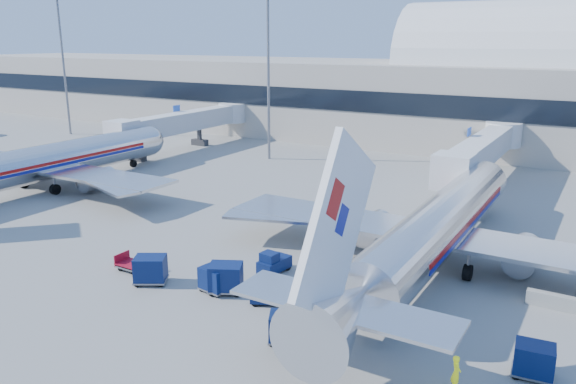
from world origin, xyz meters
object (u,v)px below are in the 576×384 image
Objects in this scene: cart_open_red at (133,265)px; cart_solo_near at (286,327)px; cart_train_b at (215,279)px; airliner_mid at (45,162)px; cart_solo_far at (534,360)px; mast_far_west at (61,44)px; tug_lead at (269,293)px; cart_train_c at (151,269)px; mast_west at (268,45)px; jetbridge_near at (484,149)px; barrier_near at (553,301)px; cart_train_a at (226,277)px; airliner_main at (436,228)px; ramp_worker at (456,373)px; jetbridge_mid at (189,121)px; tug_left at (273,263)px; tug_right at (385,310)px.

cart_solo_near is at bearing -10.44° from cart_open_red.
cart_train_b is at bearing 2.60° from cart_open_red.
airliner_mid is 51.18m from cart_solo_far.
cart_train_b is (59.19, -36.48, -13.91)m from mast_far_west.
tug_lead is 8.41m from cart_train_c.
airliner_mid is at bearing -42.32° from mast_far_west.
mast_west is 43.51m from cart_train_b.
mast_west is 42.69m from cart_train_c.
barrier_near is at bearing -70.15° from jetbridge_near.
cart_train_b is (-0.65, -0.28, -0.13)m from cart_train_a.
cart_open_red is at bearing -147.84° from airliner_main.
barrier_near is at bearing 83.99° from cart_solo_far.
jetbridge_mid is at bearing 29.92° from ramp_worker.
jetbridge_near reaches higher than tug_left.
jetbridge_near is 38.57m from cart_solo_far.
mast_west is at bearing 96.82° from cart_solo_near.
cart_train_a is at bearing -138.08° from tug_right.
tug_right is (-8.05, -6.65, 0.22)m from barrier_near.
jetbridge_mid reaches higher than cart_open_red.
cart_solo_near is at bearing -40.02° from cart_train_c.
cart_solo_far is at bearing -43.61° from mast_west.
cart_open_red is (-2.61, 0.89, -0.60)m from cart_train_c.
cart_open_red is at bearing -24.95° from airliner_mid.
mast_far_west reaches higher than ramp_worker.
mast_west is 54.41m from ramp_worker.
barrier_near is (52.40, -28.81, -3.48)m from jetbridge_mid.
jetbridge_near is (-2.40, 26.30, 1.00)m from airliner_main.
tug_left is (-2.22, 4.06, 0.03)m from tug_lead.
tug_right reaches higher than barrier_near.
tug_right is 1.21× the size of cart_train_b.
ramp_worker is (20.35, -1.57, -0.10)m from cart_train_c.
barrier_near is at bearing -35.70° from ramp_worker.
barrier_near is at bearing -19.75° from mast_far_west.
tug_left is 9.84m from cart_open_red.
cart_open_red is (26.54, -37.53, -3.54)m from jetbridge_mid.
cart_open_red is (-25.87, -0.51, -0.50)m from cart_solo_far.
tug_lead is at bearing -25.64° from cart_train_a.
barrier_near is (8.00, -2.51, -2.48)m from airliner_main.
jetbridge_near is 15.62× the size of ramp_worker.
tug_left is 1.48× the size of ramp_worker.
cart_train_b is (-10.81, -10.99, -2.05)m from airliner_main.
jetbridge_near is at bearing 33.59° from airliner_mid.
tug_lead is at bearing -20.65° from cart_train_c.
cart_solo_far is (18.81, 0.27, 0.01)m from cart_train_b.
ramp_worker is at bearing -39.86° from tug_lead.
jetbridge_near is 33.73m from tug_left.
ramp_worker is at bearing -140.43° from cart_solo_far.
cart_train_b is 0.79× the size of cart_train_c.
jetbridge_mid is 9.17× the size of barrier_near.
tug_right is (-0.05, -9.15, -2.26)m from airliner_main.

